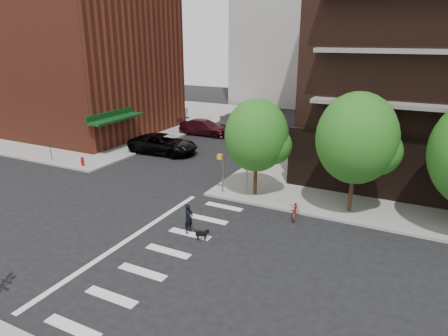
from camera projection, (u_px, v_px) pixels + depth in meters
name	position (u px, v px, depth m)	size (l,w,h in m)	color
ground	(120.00, 238.00, 20.64)	(120.00, 120.00, 0.00)	black
sidewalk_nw	(94.00, 117.00, 51.04)	(31.00, 33.00, 0.15)	gray
crosswalk	(155.00, 248.00, 19.69)	(3.85, 13.00, 0.01)	silver
midrise_nw	(65.00, 34.00, 42.15)	(21.40, 15.50, 20.00)	maroon
tree_a	(256.00, 136.00, 24.86)	(4.00, 4.00, 5.90)	#301E11
tree_b	(357.00, 138.00, 22.13)	(4.50, 4.50, 6.65)	#301E11
pedestrian_signal	(228.00, 168.00, 25.78)	(2.18, 0.67, 2.60)	slate
fire_hydrant	(82.00, 161.00, 31.58)	(0.24, 0.24, 0.73)	#A50C0C
parking_meter	(51.00, 151.00, 32.96)	(0.10, 0.08, 1.32)	black
parked_car_black	(163.00, 144.00, 35.33)	(6.21, 2.86, 1.72)	black
parked_car_maroon	(205.00, 127.00, 42.04)	(5.60, 2.28, 1.62)	#49141E
parked_car_silver	(242.00, 119.00, 46.02)	(5.08, 1.77, 1.67)	#ADAFB5
scooter	(295.00, 210.00, 22.85)	(0.65, 1.86, 0.98)	#9E2D32
dog_walker	(189.00, 219.00, 20.96)	(0.39, 0.59, 1.62)	black
dog	(202.00, 233.00, 20.33)	(0.70, 0.40, 0.59)	black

